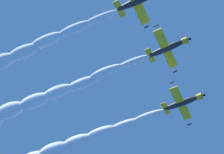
# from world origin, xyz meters

# --- Properties ---
(airplane_lead) EXTENTS (8.52, 8.13, 3.02)m
(airplane_lead) POSITION_xyz_m (13.96, -3.74, 62.67)
(airplane_lead) COLOR #232328
(airplane_left_wingman) EXTENTS (8.53, 8.18, 3.04)m
(airplane_left_wingman) POSITION_xyz_m (4.49, 0.92, 65.12)
(airplane_left_wingman) COLOR #232328
(airplane_right_wingman) EXTENTS (8.56, 8.14, 2.97)m
(airplane_right_wingman) POSITION_xyz_m (-3.47, 7.74, 64.78)
(airplane_right_wingman) COLOR #232328
(smoke_trail_lead) EXTENTS (21.68, 32.56, 3.57)m
(smoke_trail_lead) POSITION_xyz_m (28.90, 19.55, 62.04)
(smoke_trail_lead) COLOR white
(smoke_trail_left_wingman) EXTENTS (22.20, 32.09, 3.66)m
(smoke_trail_left_wingman) POSITION_xyz_m (19.65, 24.30, 64.56)
(smoke_trail_left_wingman) COLOR white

